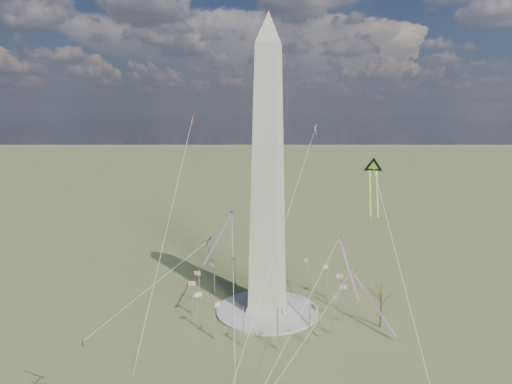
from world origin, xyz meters
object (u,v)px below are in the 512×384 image
(kite_delta_black, at_px, (373,169))
(person_west, at_px, (83,343))
(washington_monument, at_px, (268,177))
(tree_near, at_px, (382,292))

(kite_delta_black, bearing_deg, person_west, 25.99)
(washington_monument, bearing_deg, person_west, -139.32)
(washington_monument, bearing_deg, kite_delta_black, 16.61)
(tree_near, height_order, person_west, tree_near)
(washington_monument, distance_m, person_west, 77.00)
(tree_near, xyz_separation_m, kite_delta_black, (-4.85, 10.34, 38.57))
(washington_monument, bearing_deg, tree_near, -0.48)
(kite_delta_black, bearing_deg, washington_monument, 10.66)
(washington_monument, distance_m, kite_delta_black, 35.16)
(person_west, xyz_separation_m, kite_delta_black, (79.80, 49.74, 49.66))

